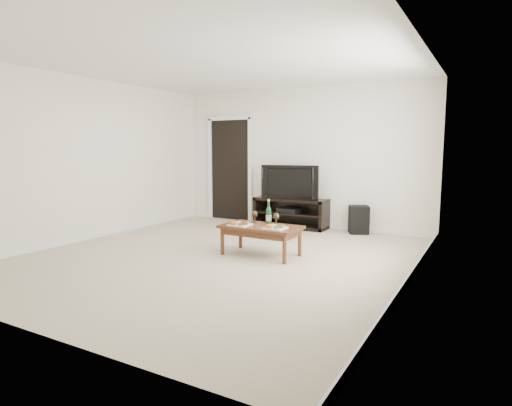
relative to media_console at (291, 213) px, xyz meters
The scene contains 14 objects.
floor 2.51m from the media_console, 88.76° to the right, with size 5.50×5.50×0.00m, color beige.
back_wall 1.06m from the media_console, 78.86° to the left, with size 5.00×0.04×2.60m, color white.
ceiling 3.42m from the media_console, 88.76° to the right, with size 5.00×5.50×0.04m, color white.
doorway 1.69m from the media_console, behind, with size 0.90×0.02×2.05m, color black.
media_console is the anchor object (origin of this frame).
television 0.59m from the media_console, ahead, with size 1.08×0.14×0.62m, color black.
av_receiver 0.06m from the media_console, 161.30° to the right, with size 0.40×0.30×0.08m, color black.
subwoofer 1.28m from the media_console, ahead, with size 0.32×0.32×0.49m, color black.
coffee_table 2.20m from the media_console, 76.24° to the right, with size 1.09×0.59×0.42m, color brown.
plate_left 2.29m from the media_console, 83.32° to the right, with size 0.27×0.27×0.07m, color white.
plate_right 2.39m from the media_console, 70.50° to the right, with size 0.27×0.27×0.07m, color white.
wine_bottle 2.07m from the media_console, 74.25° to the right, with size 0.07×0.07×0.35m, color #103C1C.
goblet_left 2.00m from the media_console, 80.64° to the right, with size 0.09×0.09×0.17m, color #352A1C, non-canonical shape.
goblet_right 2.12m from the media_console, 71.01° to the right, with size 0.09×0.09×0.17m, color #352A1C, non-canonical shape.
Camera 1 is at (3.24, -4.75, 1.48)m, focal length 30.00 mm.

